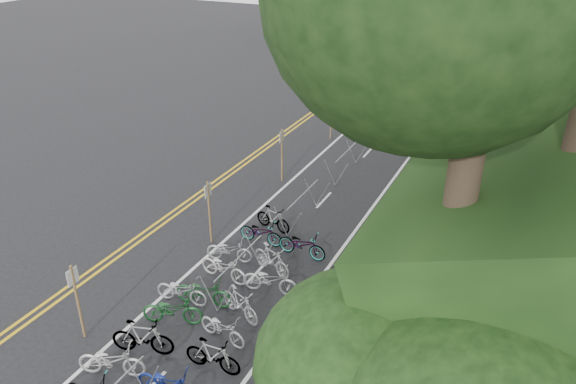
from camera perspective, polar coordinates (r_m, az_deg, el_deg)
The scene contains 8 objects.
ground at distance 18.52m, azimuth -17.93°, elevation -11.72°, with size 120.00×120.00×0.00m, color black.
road_markings at distance 25.16m, azimuth -1.46°, elevation 0.39°, with size 7.47×80.00×0.01m.
red_curb at distance 25.16m, azimuth 10.89°, elevation 0.00°, with size 0.25×28.00×0.10m, color maroon.
bike_racks_rest at distance 26.39m, azimuth 6.00°, elevation 3.57°, with size 1.14×23.00×1.17m.
signpost_near at distance 17.06m, azimuth -20.66°, elevation -9.96°, with size 0.08×0.40×2.45m.
signposts_rest at distance 27.86m, azimuth 2.11°, elevation 6.23°, with size 0.08×18.40×2.50m.
bike_front at distance 18.16m, azimuth -10.76°, elevation -9.78°, with size 1.75×0.61×0.92m, color #9E9EA3.
bike_valet at distance 17.56m, azimuth -7.66°, elevation -10.82°, with size 3.21×11.64×1.09m.
Camera 1 is at (11.00, -9.99, 11.05)m, focal length 35.00 mm.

